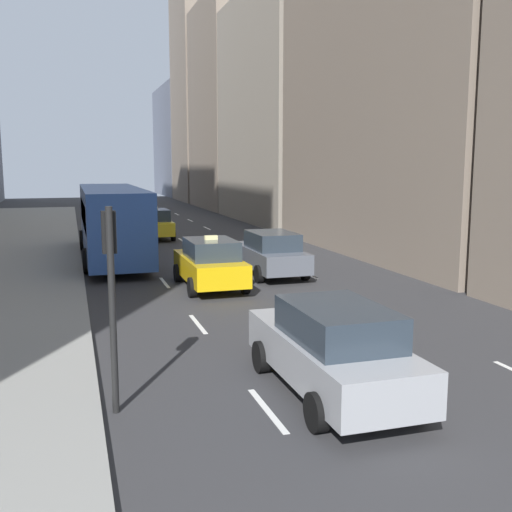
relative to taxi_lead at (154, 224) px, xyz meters
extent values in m
cube|color=white|center=(-1.40, -25.25, -0.87)|extent=(0.12, 2.00, 0.01)
cube|color=white|center=(-1.40, -19.25, -0.87)|extent=(0.12, 2.00, 0.01)
cube|color=white|center=(-1.40, -13.25, -0.87)|extent=(0.12, 2.00, 0.01)
cube|color=white|center=(-1.40, -7.25, -0.87)|extent=(0.12, 2.00, 0.01)
cube|color=white|center=(-1.40, -1.25, -0.87)|extent=(0.12, 2.00, 0.01)
cube|color=white|center=(-1.40, 4.75, -0.87)|extent=(0.12, 2.00, 0.01)
cube|color=white|center=(-1.40, 10.75, -0.87)|extent=(0.12, 2.00, 0.01)
cube|color=white|center=(-1.40, 16.75, -0.87)|extent=(0.12, 2.00, 0.01)
cube|color=white|center=(1.40, -25.25, -0.87)|extent=(0.12, 2.00, 0.01)
cube|color=white|center=(1.40, -19.25, -0.87)|extent=(0.12, 2.00, 0.01)
cube|color=white|center=(1.40, -13.25, -0.87)|extent=(0.12, 2.00, 0.01)
cube|color=white|center=(1.40, -7.25, -0.87)|extent=(0.12, 2.00, 0.01)
cube|color=white|center=(1.40, -1.25, -0.87)|extent=(0.12, 2.00, 0.01)
cube|color=white|center=(1.40, 4.75, -0.87)|extent=(0.12, 2.00, 0.01)
cube|color=white|center=(1.40, 10.75, -0.87)|extent=(0.12, 2.00, 0.01)
cube|color=white|center=(1.40, 16.75, -0.87)|extent=(0.12, 2.00, 0.01)
cube|color=white|center=(4.20, -19.25, -0.87)|extent=(0.12, 2.00, 0.01)
cube|color=white|center=(4.20, -13.25, -0.87)|extent=(0.12, 2.00, 0.01)
cube|color=white|center=(4.20, -7.25, -0.87)|extent=(0.12, 2.00, 0.01)
cube|color=white|center=(4.20, -1.25, -0.87)|extent=(0.12, 2.00, 0.01)
cube|color=white|center=(4.20, 4.75, -0.87)|extent=(0.12, 2.00, 0.01)
cube|color=white|center=(4.20, 10.75, -0.87)|extent=(0.12, 2.00, 0.01)
cube|color=white|center=(4.20, 16.75, -0.87)|extent=(0.12, 2.00, 0.01)
cube|color=gray|center=(10.80, 8.36, 7.50)|extent=(6.00, 15.84, 16.76)
cube|color=gray|center=(10.80, 22.99, 8.94)|extent=(6.00, 13.01, 19.65)
cube|color=gray|center=(10.80, 35.69, 16.79)|extent=(6.00, 10.56, 35.34)
cube|color=slate|center=(10.80, 49.49, 6.52)|extent=(6.00, 16.41, 14.80)
cube|color=yellow|center=(0.00, 0.07, -0.17)|extent=(1.80, 4.40, 0.76)
cube|color=#28333D|center=(0.00, -0.19, 0.53)|extent=(1.58, 2.29, 0.64)
cube|color=#F2E599|center=(0.00, -0.19, 0.92)|extent=(0.44, 0.20, 0.14)
cylinder|color=black|center=(-0.90, 1.43, -0.55)|extent=(0.22, 0.66, 0.66)
cylinder|color=black|center=(0.90, 1.43, -0.55)|extent=(0.22, 0.66, 0.66)
cylinder|color=black|center=(-0.90, -1.29, -0.55)|extent=(0.22, 0.66, 0.66)
cylinder|color=black|center=(0.90, -1.29, -0.55)|extent=(0.22, 0.66, 0.66)
cube|color=yellow|center=(0.00, -14.56, -0.17)|extent=(1.80, 4.40, 0.76)
cube|color=#28333D|center=(0.00, -14.82, 0.53)|extent=(1.58, 2.29, 0.64)
cube|color=#F2E599|center=(0.00, -14.82, 0.92)|extent=(0.44, 0.20, 0.14)
cylinder|color=black|center=(-0.90, -13.19, -0.55)|extent=(0.22, 0.66, 0.66)
cylinder|color=black|center=(0.90, -13.19, -0.55)|extent=(0.22, 0.66, 0.66)
cylinder|color=black|center=(-0.90, -15.92, -0.55)|extent=(0.22, 0.66, 0.66)
cylinder|color=black|center=(0.90, -15.92, -0.55)|extent=(0.22, 0.66, 0.66)
cube|color=#9EA0A5|center=(0.00, -24.81, -0.16)|extent=(1.80, 4.76, 0.79)
cube|color=#28333D|center=(0.00, -25.10, 0.55)|extent=(1.58, 2.47, 0.64)
cylinder|color=black|center=(-0.90, -23.34, -0.55)|extent=(0.22, 0.66, 0.66)
cylinder|color=black|center=(0.90, -23.34, -0.55)|extent=(0.22, 0.66, 0.66)
cylinder|color=black|center=(-0.90, -26.29, -0.55)|extent=(0.22, 0.66, 0.66)
cylinder|color=black|center=(0.90, -26.29, -0.55)|extent=(0.22, 0.66, 0.66)
cube|color=#565B66|center=(2.80, -12.84, -0.18)|extent=(1.80, 4.67, 0.74)
cube|color=#28333D|center=(2.80, -13.12, 0.51)|extent=(1.58, 2.43, 0.64)
cylinder|color=black|center=(1.90, -11.39, -0.55)|extent=(0.22, 0.66, 0.66)
cylinder|color=black|center=(3.70, -11.39, -0.55)|extent=(0.22, 0.66, 0.66)
cylinder|color=black|center=(1.90, -14.29, -0.55)|extent=(0.22, 0.66, 0.66)
cylinder|color=black|center=(3.70, -14.29, -0.55)|extent=(0.22, 0.66, 0.66)
cube|color=#2D519E|center=(-2.80, -7.13, 0.92)|extent=(2.50, 11.60, 2.90)
cube|color=#28333D|center=(-2.80, -1.38, 1.27)|extent=(2.30, 0.12, 1.40)
cube|color=#28333D|center=(-4.01, -7.13, 1.27)|extent=(0.08, 9.86, 1.10)
cube|color=yellow|center=(-2.80, -1.38, 2.17)|extent=(1.50, 0.10, 0.36)
cylinder|color=black|center=(-4.05, -3.53, -0.38)|extent=(0.30, 1.00, 1.00)
cylinder|color=black|center=(-1.55, -3.53, -0.38)|extent=(0.30, 1.00, 1.00)
cylinder|color=black|center=(-4.05, -10.32, -0.38)|extent=(0.30, 1.00, 1.00)
cylinder|color=black|center=(-1.55, -10.32, -0.38)|extent=(0.30, 1.00, 1.00)
cylinder|color=black|center=(-3.95, -24.55, 0.92)|extent=(0.12, 0.12, 3.60)
cube|color=black|center=(-3.95, -24.37, 2.27)|extent=(0.24, 0.20, 0.72)
sphere|color=red|center=(-3.95, -24.26, 2.50)|extent=(0.14, 0.14, 0.14)
sphere|color=#4C3F14|center=(-3.95, -24.26, 2.27)|extent=(0.14, 0.14, 0.14)
sphere|color=#198C2D|center=(-3.95, -24.26, 2.04)|extent=(0.14, 0.14, 0.14)
camera|label=1|loc=(-4.54, -34.75, 3.41)|focal=42.00mm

